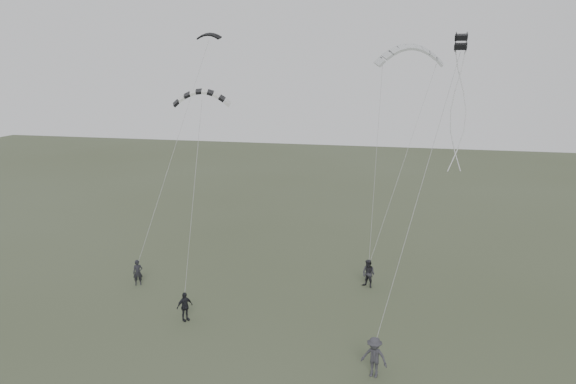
% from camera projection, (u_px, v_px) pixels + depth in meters
% --- Properties ---
extents(ground, '(140.00, 140.00, 0.00)m').
position_uv_depth(ground, '(245.00, 330.00, 30.04)').
color(ground, '#3C442C').
rests_on(ground, ground).
extents(flyer_left, '(0.72, 0.64, 1.66)m').
position_uv_depth(flyer_left, '(138.00, 273.00, 36.03)').
color(flyer_left, black).
rests_on(flyer_left, ground).
extents(flyer_right, '(1.11, 1.03, 1.82)m').
position_uv_depth(flyer_right, '(368.00, 274.00, 35.62)').
color(flyer_right, '#242328').
rests_on(flyer_right, ground).
extents(flyer_center, '(0.90, 1.02, 1.65)m').
position_uv_depth(flyer_center, '(185.00, 307.00, 31.02)').
color(flyer_center, black).
rests_on(flyer_center, ground).
extents(flyer_far, '(1.38, 1.01, 1.92)m').
position_uv_depth(flyer_far, '(374.00, 357.00, 25.43)').
color(flyer_far, '#2E2E34').
rests_on(flyer_far, ground).
extents(kite_dark_small, '(1.68, 0.71, 0.66)m').
position_uv_depth(kite_dark_small, '(209.00, 34.00, 38.00)').
color(kite_dark_small, black).
rests_on(kite_dark_small, flyer_left).
extents(kite_pale_large, '(4.69, 2.48, 2.02)m').
position_uv_depth(kite_pale_large, '(410.00, 47.00, 36.80)').
color(kite_pale_large, '#AAAEB0').
rests_on(kite_pale_large, flyer_right).
extents(kite_striped, '(3.38, 1.98, 1.38)m').
position_uv_depth(kite_striped, '(202.00, 91.00, 31.56)').
color(kite_striped, black).
rests_on(kite_striped, flyer_center).
extents(kite_box, '(0.69, 0.80, 0.81)m').
position_uv_depth(kite_box, '(461.00, 42.00, 27.73)').
color(kite_box, black).
rests_on(kite_box, flyer_far).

